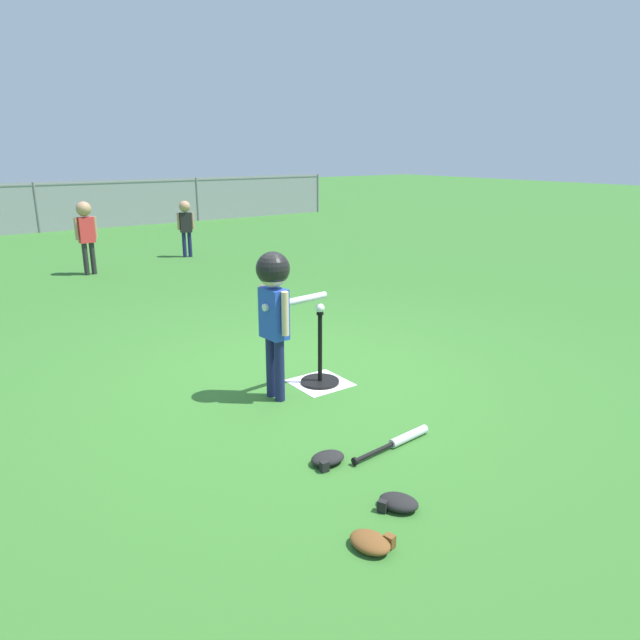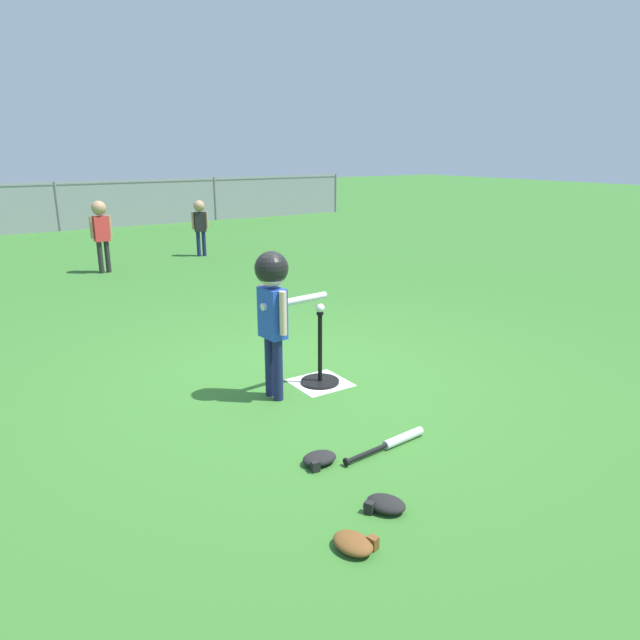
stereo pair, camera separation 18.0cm
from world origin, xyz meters
name	(u,v)px [view 2 (the right image)]	position (x,y,z in m)	size (l,w,h in m)	color
ground_plane	(304,376)	(0.00, 0.00, 0.00)	(60.00, 60.00, 0.00)	#336B28
home_plate	(320,383)	(0.03, -0.21, 0.00)	(0.44, 0.44, 0.01)	white
batting_tee	(320,373)	(0.03, -0.21, 0.09)	(0.32, 0.32, 0.61)	black
baseball_on_tee	(320,308)	(0.03, -0.21, 0.65)	(0.07, 0.07, 0.07)	white
batter_child	(273,295)	(-0.42, -0.25, 0.83)	(0.64, 0.33, 1.16)	#191E4C
fielder_deep_right	(200,220)	(1.53, 5.99, 0.65)	(0.29, 0.20, 1.00)	#191E4C
fielder_deep_left	(101,227)	(-0.33, 5.43, 0.72)	(0.33, 0.22, 1.12)	#262626
spare_bat_silver	(396,441)	(-0.13, -1.37, 0.03)	(0.68, 0.11, 0.06)	silver
glove_by_plate	(354,543)	(-0.99, -2.05, 0.04)	(0.21, 0.25, 0.07)	brown
glove_near_bats	(319,459)	(-0.69, -1.29, 0.04)	(0.23, 0.18, 0.07)	black
glove_tossed_aside	(385,504)	(-0.65, -1.88, 0.04)	(0.25, 0.27, 0.07)	black
outfield_fence	(57,205)	(0.00, 11.01, 0.62)	(16.06, 0.06, 1.15)	slate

